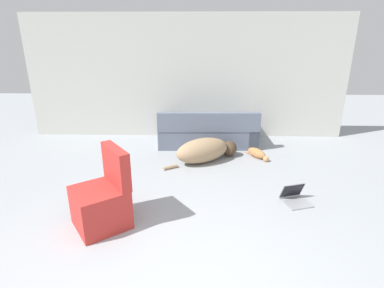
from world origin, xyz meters
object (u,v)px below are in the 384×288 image
Objects in this scene: side_chair at (103,200)px; couch at (208,133)px; laptop_open at (294,196)px; dog at (205,150)px; cat at (257,153)px.

couch is at bearing 119.12° from side_chair.
couch is at bearing 99.77° from laptop_open.
side_chair reaches higher than dog.
dog is 1.00m from cat.
dog is 1.83m from laptop_open.
side_chair is (-1.29, -2.88, 0.07)m from couch.
couch reaches higher than laptop_open.
dog is at bearing 114.21° from laptop_open.
laptop_open is at bearing -26.70° from cat.
couch is 1.17m from cat.
couch is at bearing 55.21° from dog.
laptop_open is (1.13, -2.29, -0.17)m from couch.
couch is 1.47× the size of dog.
dog is 3.23× the size of laptop_open.
cat is 1.59m from laptop_open.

